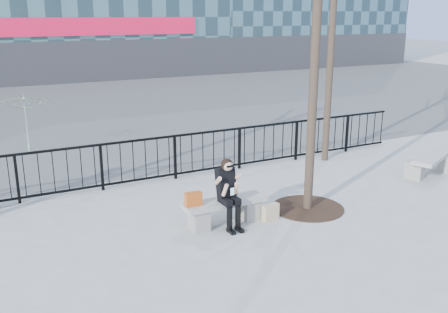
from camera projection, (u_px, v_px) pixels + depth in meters
name	position (u px, v px, depth m)	size (l,w,h in m)	color
ground	(225.00, 224.00, 9.66)	(120.00, 120.00, 0.00)	gray
street_surface	(70.00, 104.00, 22.44)	(60.00, 23.00, 0.01)	#474747
railing	(167.00, 158.00, 12.06)	(14.00, 0.06, 1.10)	black
tree_grate	(307.00, 208.00, 10.41)	(1.50, 1.50, 0.02)	black
bench_main	(225.00, 209.00, 9.57)	(1.65, 0.46, 0.49)	slate
bench_second	(432.00, 163.00, 12.49)	(1.75, 0.49, 0.52)	slate
seated_woman	(229.00, 194.00, 9.33)	(0.50, 0.64, 1.34)	black
handbag	(193.00, 199.00, 9.22)	(0.31, 0.15, 0.26)	#AD4A15
shopping_bag	(271.00, 212.00, 9.78)	(0.35, 0.13, 0.33)	beige
vendor_umbrella	(27.00, 125.00, 14.11)	(1.90, 1.94, 1.74)	yellow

